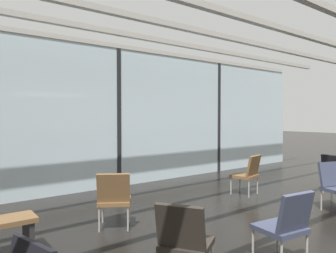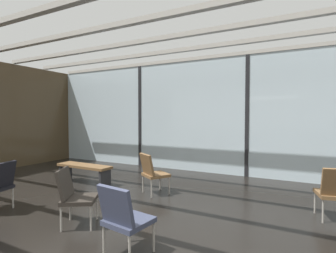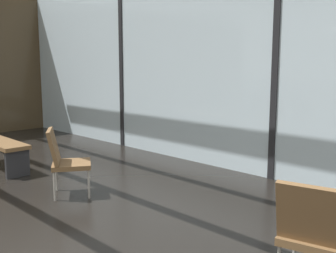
# 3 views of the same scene
# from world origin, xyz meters

# --- Properties ---
(glass_curtain_wall) EXTENTS (14.00, 0.08, 3.34)m
(glass_curtain_wall) POSITION_xyz_m (0.00, 5.20, 1.67)
(glass_curtain_wall) COLOR silver
(glass_curtain_wall) RESTS_ON ground
(window_mullion_0) EXTENTS (0.10, 0.12, 3.34)m
(window_mullion_0) POSITION_xyz_m (-3.50, 5.20, 1.67)
(window_mullion_0) COLOR black
(window_mullion_0) RESTS_ON ground
(window_mullion_1) EXTENTS (0.10, 0.12, 3.34)m
(window_mullion_1) POSITION_xyz_m (0.00, 5.20, 1.67)
(window_mullion_1) COLOR black
(window_mullion_1) RESTS_ON ground
(lounge_chair_0) EXTENTS (0.58, 0.61, 0.87)m
(lounge_chair_0) POSITION_xyz_m (1.80, 2.71, 0.49)
(lounge_chair_0) COLOR brown
(lounge_chair_0) RESTS_ON ground
(lounge_chair_4) EXTENTS (0.69, 0.70, 0.87)m
(lounge_chair_4) POSITION_xyz_m (-1.50, 2.62, 0.49)
(lounge_chair_4) COLOR brown
(lounge_chair_4) RESTS_ON ground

